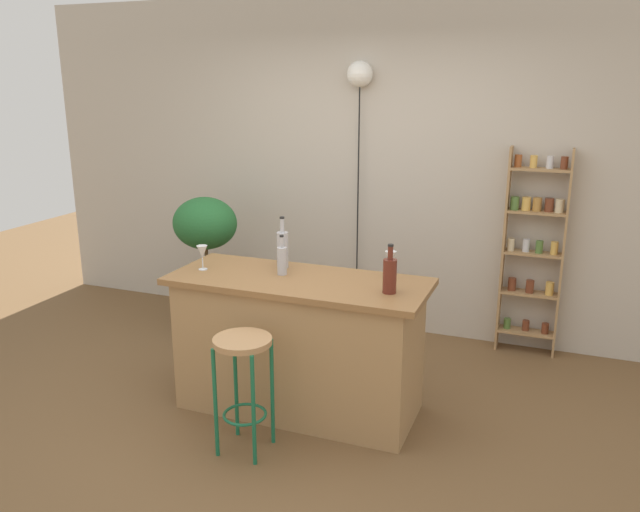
{
  "coord_description": "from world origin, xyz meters",
  "views": [
    {
      "loc": [
        1.53,
        -3.24,
        2.13
      ],
      "look_at": [
        0.05,
        0.55,
        0.99
      ],
      "focal_mm": 35.87,
      "sensor_mm": 36.0,
      "label": 1
    }
  ],
  "objects_px": {
    "spice_shelf": "(533,248)",
    "bottle_olive_oil": "(282,260)",
    "bottle_sauce_amber": "(390,275)",
    "bar_stool": "(243,368)",
    "bottle_vinegar": "(282,248)",
    "pendant_globe_light": "(360,78)",
    "potted_plant": "(205,232)",
    "plant_stool": "(209,311)",
    "wine_glass_left": "(391,258)",
    "wine_glass_center": "(202,253)"
  },
  "relations": [
    {
      "from": "bottle_sauce_amber",
      "to": "bar_stool",
      "type": "bearing_deg",
      "value": -144.01
    },
    {
      "from": "spice_shelf",
      "to": "plant_stool",
      "type": "height_order",
      "value": "spice_shelf"
    },
    {
      "from": "bottle_sauce_amber",
      "to": "plant_stool",
      "type": "bearing_deg",
      "value": 151.64
    },
    {
      "from": "bar_stool",
      "to": "spice_shelf",
      "type": "bearing_deg",
      "value": 55.48
    },
    {
      "from": "bottle_sauce_amber",
      "to": "potted_plant",
      "type": "bearing_deg",
      "value": 151.64
    },
    {
      "from": "plant_stool",
      "to": "potted_plant",
      "type": "xyz_separation_m",
      "value": [
        0.0,
        0.0,
        0.71
      ]
    },
    {
      "from": "bar_stool",
      "to": "wine_glass_center",
      "type": "relative_size",
      "value": 4.32
    },
    {
      "from": "wine_glass_left",
      "to": "bottle_olive_oil",
      "type": "bearing_deg",
      "value": -161.59
    },
    {
      "from": "bottle_olive_oil",
      "to": "bottle_vinegar",
      "type": "relative_size",
      "value": 0.76
    },
    {
      "from": "bar_stool",
      "to": "bottle_sauce_amber",
      "type": "xyz_separation_m",
      "value": [
        0.71,
        0.52,
        0.49
      ]
    },
    {
      "from": "bottle_sauce_amber",
      "to": "pendant_globe_light",
      "type": "relative_size",
      "value": 0.13
    },
    {
      "from": "bar_stool",
      "to": "wine_glass_left",
      "type": "distance_m",
      "value": 1.16
    },
    {
      "from": "bottle_vinegar",
      "to": "bar_stool",
      "type": "bearing_deg",
      "value": -82.95
    },
    {
      "from": "spice_shelf",
      "to": "bottle_sauce_amber",
      "type": "bearing_deg",
      "value": -114.73
    },
    {
      "from": "wine_glass_center",
      "to": "pendant_globe_light",
      "type": "bearing_deg",
      "value": 70.62
    },
    {
      "from": "bar_stool",
      "to": "wine_glass_center",
      "type": "distance_m",
      "value": 0.92
    },
    {
      "from": "bottle_olive_oil",
      "to": "bottle_vinegar",
      "type": "bearing_deg",
      "value": 113.24
    },
    {
      "from": "potted_plant",
      "to": "wine_glass_left",
      "type": "xyz_separation_m",
      "value": [
        1.78,
        -0.68,
        0.13
      ]
    },
    {
      "from": "spice_shelf",
      "to": "potted_plant",
      "type": "height_order",
      "value": "spice_shelf"
    },
    {
      "from": "plant_stool",
      "to": "bottle_vinegar",
      "type": "relative_size",
      "value": 1.07
    },
    {
      "from": "spice_shelf",
      "to": "bottle_olive_oil",
      "type": "xyz_separation_m",
      "value": [
        -1.47,
        -1.46,
        0.14
      ]
    },
    {
      "from": "bottle_olive_oil",
      "to": "bottle_sauce_amber",
      "type": "bearing_deg",
      "value": -8.08
    },
    {
      "from": "spice_shelf",
      "to": "bottle_olive_oil",
      "type": "height_order",
      "value": "spice_shelf"
    },
    {
      "from": "bottle_vinegar",
      "to": "pendant_globe_light",
      "type": "xyz_separation_m",
      "value": [
        0.09,
        1.35,
        1.09
      ]
    },
    {
      "from": "plant_stool",
      "to": "bottle_olive_oil",
      "type": "xyz_separation_m",
      "value": [
        1.12,
        -0.9,
        0.82
      ]
    },
    {
      "from": "plant_stool",
      "to": "spice_shelf",
      "type": "bearing_deg",
      "value": 12.34
    },
    {
      "from": "bar_stool",
      "to": "bottle_olive_oil",
      "type": "height_order",
      "value": "bottle_olive_oil"
    },
    {
      "from": "spice_shelf",
      "to": "plant_stool",
      "type": "relative_size",
      "value": 4.42
    },
    {
      "from": "wine_glass_left",
      "to": "wine_glass_center",
      "type": "height_order",
      "value": "same"
    },
    {
      "from": "wine_glass_center",
      "to": "pendant_globe_light",
      "type": "distance_m",
      "value": 2.01
    },
    {
      "from": "spice_shelf",
      "to": "potted_plant",
      "type": "distance_m",
      "value": 2.64
    },
    {
      "from": "plant_stool",
      "to": "pendant_globe_light",
      "type": "xyz_separation_m",
      "value": [
        1.14,
        0.6,
        1.94
      ]
    },
    {
      "from": "spice_shelf",
      "to": "bottle_vinegar",
      "type": "bearing_deg",
      "value": -139.29
    },
    {
      "from": "plant_stool",
      "to": "wine_glass_center",
      "type": "xyz_separation_m",
      "value": [
        0.58,
        -0.99,
        0.84
      ]
    },
    {
      "from": "bottle_olive_oil",
      "to": "wine_glass_center",
      "type": "xyz_separation_m",
      "value": [
        -0.54,
        -0.09,
        0.02
      ]
    },
    {
      "from": "bottle_olive_oil",
      "to": "wine_glass_center",
      "type": "relative_size",
      "value": 1.6
    },
    {
      "from": "plant_stool",
      "to": "wine_glass_center",
      "type": "relative_size",
      "value": 2.25
    },
    {
      "from": "bottle_olive_oil",
      "to": "wine_glass_center",
      "type": "distance_m",
      "value": 0.54
    },
    {
      "from": "bottle_olive_oil",
      "to": "wine_glass_left",
      "type": "xyz_separation_m",
      "value": [
        0.66,
        0.22,
        0.02
      ]
    },
    {
      "from": "bottle_olive_oil",
      "to": "wine_glass_center",
      "type": "bearing_deg",
      "value": -170.19
    },
    {
      "from": "bar_stool",
      "to": "spice_shelf",
      "type": "xyz_separation_m",
      "value": [
        1.43,
        2.08,
        0.33
      ]
    },
    {
      "from": "bottle_sauce_amber",
      "to": "bottle_olive_oil",
      "type": "bearing_deg",
      "value": 171.92
    },
    {
      "from": "plant_stool",
      "to": "bottle_sauce_amber",
      "type": "relative_size",
      "value": 1.25
    },
    {
      "from": "bottle_sauce_amber",
      "to": "spice_shelf",
      "type": "bearing_deg",
      "value": 65.27
    },
    {
      "from": "spice_shelf",
      "to": "wine_glass_center",
      "type": "xyz_separation_m",
      "value": [
        -2.0,
        -1.56,
        0.16
      ]
    },
    {
      "from": "wine_glass_left",
      "to": "plant_stool",
      "type": "bearing_deg",
      "value": 159.1
    },
    {
      "from": "wine_glass_left",
      "to": "bar_stool",
      "type": "bearing_deg",
      "value": -126.73
    },
    {
      "from": "potted_plant",
      "to": "wine_glass_center",
      "type": "xyz_separation_m",
      "value": [
        0.58,
        -0.99,
        0.13
      ]
    },
    {
      "from": "plant_stool",
      "to": "wine_glass_left",
      "type": "xyz_separation_m",
      "value": [
        1.78,
        -0.68,
        0.84
      ]
    },
    {
      "from": "pendant_globe_light",
      "to": "bottle_sauce_amber",
      "type": "bearing_deg",
      "value": -65.81
    }
  ]
}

